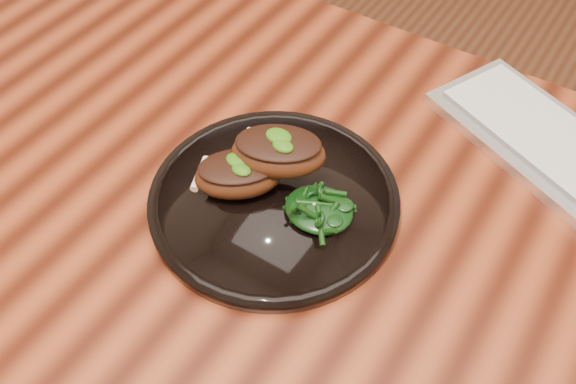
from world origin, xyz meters
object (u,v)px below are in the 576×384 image
object	(u,v)px
plate	(274,200)
greens_heap	(319,207)
desk	(389,294)
lamb_chop_front	(238,174)

from	to	relation	value
plate	greens_heap	xyz separation A→B (m)	(0.06, 0.01, 0.02)
greens_heap	desk	bearing A→B (deg)	4.60
desk	plate	xyz separation A→B (m)	(-0.16, -0.01, 0.09)
plate	desk	bearing A→B (deg)	4.82
plate	greens_heap	size ratio (longest dim) A/B	3.68
plate	lamb_chop_front	distance (m)	0.06
desk	lamb_chop_front	distance (m)	0.24
desk	plate	distance (m)	0.19
plate	lamb_chop_front	world-z (taller)	lamb_chop_front
plate	greens_heap	world-z (taller)	greens_heap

